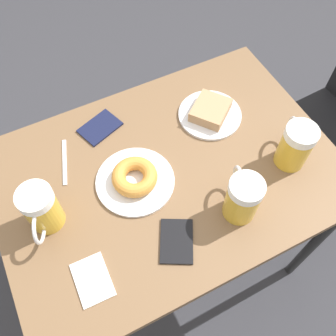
# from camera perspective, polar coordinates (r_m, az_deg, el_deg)

# --- Properties ---
(ground_plane) EXTENTS (8.00, 8.00, 0.00)m
(ground_plane) POSITION_cam_1_polar(r_m,az_deg,el_deg) (1.83, -0.00, -13.02)
(ground_plane) COLOR #333338
(table) EXTENTS (0.72, 1.02, 0.77)m
(table) POSITION_cam_1_polar(r_m,az_deg,el_deg) (1.19, -0.00, -2.32)
(table) COLOR brown
(table) RESTS_ON ground_plane
(plate_with_cake) EXTENTS (0.21, 0.21, 0.05)m
(plate_with_cake) POSITION_cam_1_polar(r_m,az_deg,el_deg) (1.24, 6.45, 8.43)
(plate_with_cake) COLOR silver
(plate_with_cake) RESTS_ON table
(plate_with_donut) EXTENTS (0.23, 0.23, 0.05)m
(plate_with_donut) POSITION_cam_1_polar(r_m,az_deg,el_deg) (1.09, -5.07, -1.63)
(plate_with_donut) COLOR silver
(plate_with_donut) RESTS_ON table
(beer_mug_left) EXTENTS (0.14, 0.10, 0.15)m
(beer_mug_left) POSITION_cam_1_polar(r_m,az_deg,el_deg) (1.15, 18.83, 3.31)
(beer_mug_left) COLOR gold
(beer_mug_left) RESTS_ON table
(beer_mug_center) EXTENTS (0.14, 0.09, 0.15)m
(beer_mug_center) POSITION_cam_1_polar(r_m,az_deg,el_deg) (1.04, -18.74, -5.97)
(beer_mug_center) COLOR gold
(beer_mug_center) RESTS_ON table
(beer_mug_right) EXTENTS (0.14, 0.09, 0.15)m
(beer_mug_right) POSITION_cam_1_polar(r_m,az_deg,el_deg) (1.02, 11.28, -4.46)
(beer_mug_right) COLOR gold
(beer_mug_right) RESTS_ON table
(napkin_folded) EXTENTS (0.12, 0.09, 0.00)m
(napkin_folded) POSITION_cam_1_polar(r_m,az_deg,el_deg) (1.01, -11.43, -16.34)
(napkin_folded) COLOR white
(napkin_folded) RESTS_ON table
(fork) EXTENTS (0.16, 0.06, 0.00)m
(fork) POSITION_cam_1_polar(r_m,az_deg,el_deg) (1.18, -15.47, 0.91)
(fork) COLOR silver
(fork) RESTS_ON table
(passport_near_edge) EXTENTS (0.15, 0.14, 0.01)m
(passport_near_edge) POSITION_cam_1_polar(r_m,az_deg,el_deg) (1.03, 1.32, -11.07)
(passport_near_edge) COLOR black
(passport_near_edge) RESTS_ON table
(passport_far_edge) EXTENTS (0.13, 0.15, 0.01)m
(passport_far_edge) POSITION_cam_1_polar(r_m,az_deg,el_deg) (1.23, -10.33, 6.11)
(passport_far_edge) COLOR #141938
(passport_far_edge) RESTS_ON table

